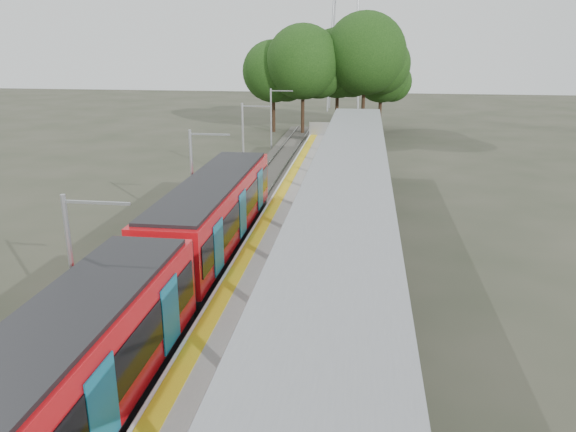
# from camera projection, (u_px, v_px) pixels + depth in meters

# --- Properties ---
(trackbed) EXTENTS (3.00, 70.00, 0.24)m
(trackbed) POSITION_uv_depth(u_px,v_px,m) (234.00, 227.00, 29.61)
(trackbed) COLOR #59544C
(trackbed) RESTS_ON ground
(platform) EXTENTS (6.00, 50.00, 1.00)m
(platform) POSITION_uv_depth(u_px,v_px,m) (319.00, 224.00, 28.91)
(platform) COLOR gray
(platform) RESTS_ON ground
(tactile_strip) EXTENTS (0.60, 50.00, 0.02)m
(tactile_strip) POSITION_uv_depth(u_px,v_px,m) (270.00, 213.00, 29.09)
(tactile_strip) COLOR yellow
(tactile_strip) RESTS_ON platform
(end_fence) EXTENTS (6.00, 0.10, 1.20)m
(end_fence) POSITION_uv_depth(u_px,v_px,m) (341.00, 129.00, 52.15)
(end_fence) COLOR #9EA0A5
(end_fence) RESTS_ON platform
(train) EXTENTS (2.74, 27.60, 3.62)m
(train) POSITION_uv_depth(u_px,v_px,m) (159.00, 275.00, 18.82)
(train) COLOR black
(train) RESTS_ON ground
(canopy) EXTENTS (3.27, 38.00, 3.66)m
(canopy) POSITION_uv_depth(u_px,v_px,m) (350.00, 172.00, 23.99)
(canopy) COLOR #9EA0A5
(canopy) RESTS_ON platform
(tree_cluster) EXTENTS (17.54, 12.12, 12.37)m
(tree_cluster) POSITION_uv_depth(u_px,v_px,m) (334.00, 62.00, 57.95)
(tree_cluster) COLOR #382316
(tree_cluster) RESTS_ON ground
(catenary_masts) EXTENTS (2.08, 48.16, 5.40)m
(catenary_masts) POSITION_uv_depth(u_px,v_px,m) (194.00, 179.00, 28.05)
(catenary_masts) COLOR #9EA0A5
(catenary_masts) RESTS_ON ground
(bench_mid) EXTENTS (1.00, 1.56, 1.03)m
(bench_mid) POSITION_uv_depth(u_px,v_px,m) (362.00, 267.00, 20.80)
(bench_mid) COLOR #0D1244
(bench_mid) RESTS_ON platform
(bench_far) EXTENTS (1.04, 1.62, 1.07)m
(bench_far) POSITION_uv_depth(u_px,v_px,m) (361.00, 154.00, 40.93)
(bench_far) COLOR #0D1244
(bench_far) RESTS_ON platform
(info_pillar_near) EXTENTS (0.40, 0.40, 1.79)m
(info_pillar_near) POSITION_uv_depth(u_px,v_px,m) (343.00, 267.00, 20.25)
(info_pillar_near) COLOR beige
(info_pillar_near) RESTS_ON platform
(info_pillar_far) EXTENTS (0.40, 0.40, 1.77)m
(info_pillar_far) POSITION_uv_depth(u_px,v_px,m) (344.00, 240.00, 22.96)
(info_pillar_far) COLOR beige
(info_pillar_far) RESTS_ON platform
(litter_bin) EXTENTS (0.50, 0.50, 0.99)m
(litter_bin) POSITION_uv_depth(u_px,v_px,m) (336.00, 240.00, 23.78)
(litter_bin) COLOR #9EA0A5
(litter_bin) RESTS_ON platform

